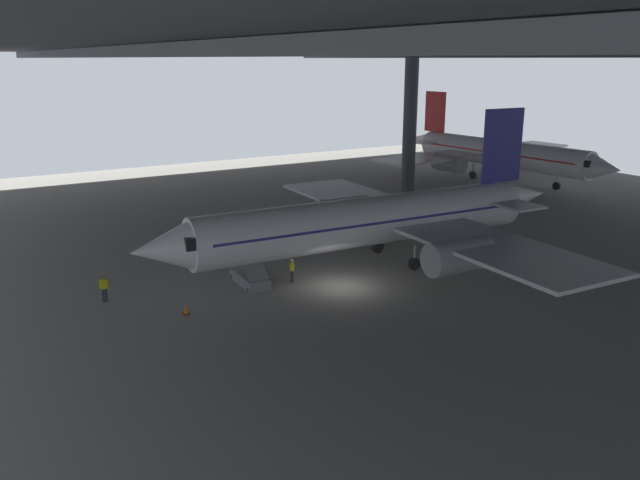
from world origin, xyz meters
name	(u,v)px	position (x,y,z in m)	size (l,w,h in m)	color
ground_plane	(343,287)	(0.00, 0.00, 0.00)	(110.00, 110.00, 0.00)	gray
hangar_structure	(510,38)	(-0.05, 13.75, 15.82)	(121.00, 99.00, 16.44)	#4C4F54
airplane_main	(374,220)	(-2.88, 4.54, 3.32)	(32.79, 34.00, 10.76)	white
boarding_stairs	(249,273)	(-3.86, -4.89, 0.72)	(4.11, 1.68, 4.51)	slate
crew_worker_near_nose	(104,287)	(-5.43, -13.92, 0.95)	(0.24, 0.55, 1.66)	#232838
crew_worker_by_stairs	(292,269)	(-2.59, -2.34, 0.94)	(0.41, 0.42, 1.66)	#232838
airplane_distant	(497,153)	(-23.42, 37.88, 3.21)	(31.85, 30.81, 10.17)	white
traffic_cone_orange	(186,309)	(-0.92, -10.33, 0.29)	(0.36, 0.36, 0.60)	black
baggage_tug	(397,227)	(-9.09, 11.44, 0.53)	(2.02, 2.50, 0.90)	yellow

